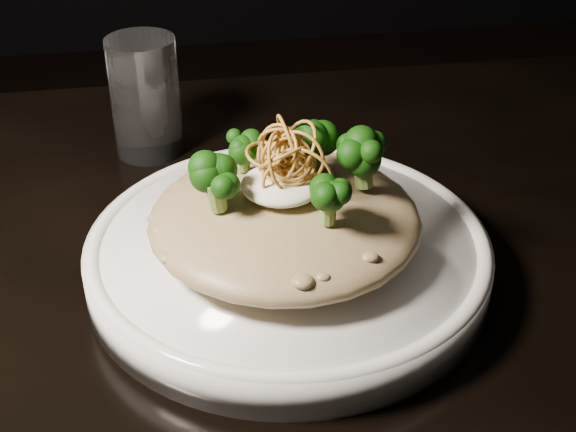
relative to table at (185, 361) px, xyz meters
name	(u,v)px	position (x,y,z in m)	size (l,w,h in m)	color
table	(185,361)	(0.00, 0.00, 0.00)	(1.10, 0.80, 0.75)	black
plate	(288,257)	(0.09, 0.00, 0.10)	(0.32, 0.32, 0.03)	white
risotto	(285,219)	(0.09, -0.01, 0.14)	(0.21, 0.21, 0.05)	brown
broccoli	(287,162)	(0.09, -0.01, 0.19)	(0.14, 0.14, 0.05)	black
cheese	(281,185)	(0.08, -0.01, 0.17)	(0.06, 0.06, 0.02)	white
shallots	(289,147)	(0.09, 0.00, 0.20)	(0.06, 0.06, 0.04)	#915D1E
drinking_glass	(145,97)	(-0.02, 0.23, 0.14)	(0.07, 0.07, 0.12)	silver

